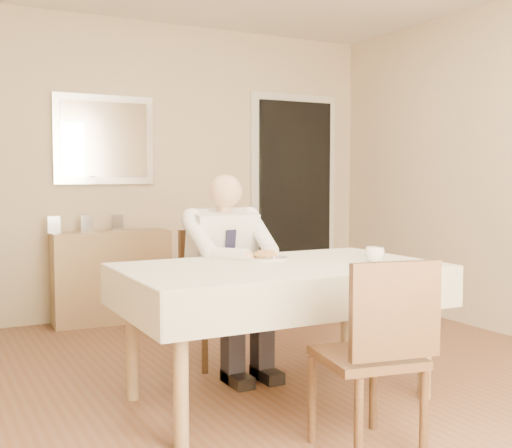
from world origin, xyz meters
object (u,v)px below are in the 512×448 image
chair_near (378,346)px  coffee_mug (375,255)px  dining_table (279,280)px  chair_far (214,287)px  seated_man (232,263)px  sideboard (111,277)px

chair_near → coffee_mug: bearing=63.4°
dining_table → chair_far: size_ratio=1.96×
seated_man → coffee_mug: seated_man is taller
coffee_mug → sideboard: (-0.82, 2.50, -0.41)m
chair_far → seated_man: size_ratio=0.70×
chair_near → dining_table: bearing=101.5°
chair_far → sideboard: 1.48m
seated_man → chair_near: bearing=-89.2°
chair_far → chair_near: 1.72m
dining_table → sideboard: 2.36m
sideboard → coffee_mug: bearing=-69.1°
chair_near → seated_man: (-0.02, 1.43, 0.20)m
chair_far → seated_man: bearing=-92.7°
seated_man → coffee_mug: size_ratio=11.50×
dining_table → chair_near: size_ratio=1.96×
seated_man → sideboard: seated_man is taller
dining_table → sideboard: bearing=97.8°
chair_far → seated_man: (0.00, -0.29, 0.20)m
chair_far → chair_near: bearing=-92.0°
chair_far → chair_near: same height
chair_far → seated_man: 0.35m
dining_table → coffee_mug: 0.56m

